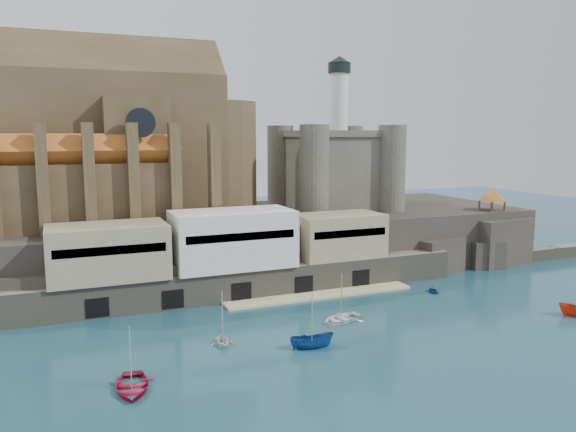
# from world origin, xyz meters

# --- Properties ---
(ground) EXTENTS (300.00, 300.00, 0.00)m
(ground) POSITION_xyz_m (0.00, 0.00, 0.00)
(ground) COLOR #173F4E
(ground) RESTS_ON ground
(promontory) EXTENTS (100.00, 36.00, 10.00)m
(promontory) POSITION_xyz_m (-0.19, 39.37, 4.92)
(promontory) COLOR black
(promontory) RESTS_ON ground
(quay) EXTENTS (70.00, 12.00, 13.05)m
(quay) POSITION_xyz_m (-10.19, 23.07, 6.07)
(quay) COLOR #6D6757
(quay) RESTS_ON ground
(church) EXTENTS (47.00, 25.93, 30.51)m
(church) POSITION_xyz_m (-24.13, 41.85, 22.13)
(church) COLOR #453520
(church) RESTS_ON promontory
(castle_keep) EXTENTS (21.20, 21.20, 29.30)m
(castle_keep) POSITION_xyz_m (16.08, 41.08, 18.31)
(castle_keep) COLOR #4A453A
(castle_keep) RESTS_ON promontory
(rock_outcrop) EXTENTS (14.50, 10.50, 8.70)m
(rock_outcrop) POSITION_xyz_m (42.00, 25.84, 4.02)
(rock_outcrop) COLOR black
(rock_outcrop) RESTS_ON ground
(pavilion) EXTENTS (6.40, 6.40, 5.40)m
(pavilion) POSITION_xyz_m (42.00, 26.00, 12.73)
(pavilion) COLOR #453520
(pavilion) RESTS_ON rock_outcrop
(boat_0) EXTENTS (4.89, 2.03, 6.65)m
(boat_0) POSITION_xyz_m (-28.56, -3.55, 0.00)
(boat_0) COLOR #AC1530
(boat_0) RESTS_ON ground
(boat_2) EXTENTS (2.31, 2.27, 5.20)m
(boat_2) POSITION_xyz_m (-8.04, -0.53, 0.00)
(boat_2) COLOR navy
(boat_2) RESTS_ON ground
(boat_4) EXTENTS (3.05, 1.93, 3.46)m
(boat_4) POSITION_xyz_m (-17.21, 4.38, 0.00)
(boat_4) COLOR silver
(boat_4) RESTS_ON ground
(boat_6) EXTENTS (2.48, 4.59, 6.17)m
(boat_6) POSITION_xyz_m (-0.49, 6.52, 0.00)
(boat_6) COLOR white
(boat_6) RESTS_ON ground
(boat_7) EXTENTS (2.53, 1.75, 2.73)m
(boat_7) POSITION_xyz_m (18.98, 12.78, 0.00)
(boat_7) COLOR navy
(boat_7) RESTS_ON ground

